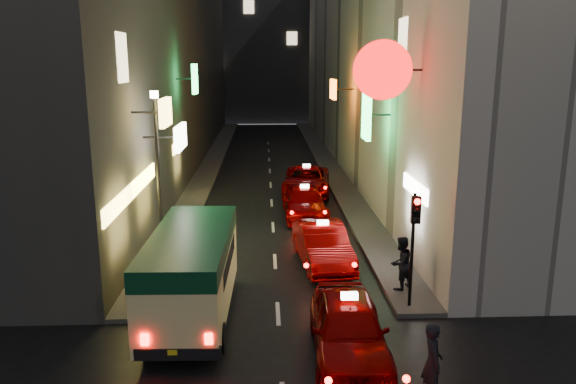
{
  "coord_description": "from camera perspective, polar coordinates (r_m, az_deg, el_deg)",
  "views": [
    {
      "loc": [
        -0.36,
        -7.06,
        7.39
      ],
      "look_at": [
        0.49,
        13.0,
        2.7
      ],
      "focal_mm": 35.0,
      "sensor_mm": 36.0,
      "label": 1
    }
  ],
  "objects": [
    {
      "name": "building_left",
      "position": [
        41.79,
        -13.44,
        15.01
      ],
      "size": [
        7.52,
        52.0,
        18.0
      ],
      "color": "#353330",
      "rests_on": "ground"
    },
    {
      "name": "building_right",
      "position": [
        41.92,
        9.39,
        15.18
      ],
      "size": [
        8.35,
        52.0,
        18.0
      ],
      "color": "beige",
      "rests_on": "ground"
    },
    {
      "name": "building_far",
      "position": [
        73.15,
        -2.24,
        15.97
      ],
      "size": [
        30.0,
        10.0,
        22.0
      ],
      "primitive_type": "cube",
      "color": "#323237",
      "rests_on": "ground"
    },
    {
      "name": "sidewalk_left",
      "position": [
        41.88,
        -7.74,
        2.97
      ],
      "size": [
        1.5,
        52.0,
        0.15
      ],
      "primitive_type": "cube",
      "color": "#4D4A47",
      "rests_on": "ground"
    },
    {
      "name": "sidewalk_right",
      "position": [
        41.96,
        3.91,
        3.08
      ],
      "size": [
        1.5,
        52.0,
        0.15
      ],
      "primitive_type": "cube",
      "color": "#4D4A47",
      "rests_on": "ground"
    },
    {
      "name": "minibus",
      "position": [
        16.52,
        -9.76,
        -7.32
      ],
      "size": [
        2.3,
        6.17,
        2.63
      ],
      "color": "#F6F099",
      "rests_on": "ground"
    },
    {
      "name": "taxi_near",
      "position": [
        14.65,
        6.19,
        -13.13
      ],
      "size": [
        2.57,
        5.86,
        2.01
      ],
      "color": "#860000",
      "rests_on": "ground"
    },
    {
      "name": "taxi_second",
      "position": [
        20.84,
        3.52,
        -5.04
      ],
      "size": [
        2.85,
        5.8,
        1.95
      ],
      "color": "#860000",
      "rests_on": "ground"
    },
    {
      "name": "taxi_third",
      "position": [
        27.17,
        1.69,
        -0.82
      ],
      "size": [
        2.26,
        5.28,
        1.83
      ],
      "color": "#860000",
      "rests_on": "ground"
    },
    {
      "name": "taxi_far",
      "position": [
        31.85,
        1.89,
        1.4
      ],
      "size": [
        2.94,
        5.89,
        1.97
      ],
      "color": "#860000",
      "rests_on": "ground"
    },
    {
      "name": "pedestrian_crossing",
      "position": [
        13.24,
        14.5,
        -15.94
      ],
      "size": [
        0.47,
        0.7,
        2.08
      ],
      "primitive_type": "imported",
      "rotation": [
        0.0,
        0.0,
        1.53
      ],
      "color": "black",
      "rests_on": "ground"
    },
    {
      "name": "pedestrian_sidewalk",
      "position": [
        18.57,
        11.4,
        -6.75
      ],
      "size": [
        0.89,
        0.83,
        2.0
      ],
      "primitive_type": "imported",
      "rotation": [
        0.0,
        0.0,
        3.78
      ],
      "color": "black",
      "rests_on": "sidewalk_right"
    },
    {
      "name": "traffic_light",
      "position": [
        16.8,
        12.73,
        -3.43
      ],
      "size": [
        0.26,
        0.43,
        3.5
      ],
      "color": "black",
      "rests_on": "sidewalk_right"
    },
    {
      "name": "lamp_post",
      "position": [
        20.75,
        -13.08,
        2.63
      ],
      "size": [
        0.28,
        0.28,
        6.22
      ],
      "color": "black",
      "rests_on": "sidewalk_left"
    }
  ]
}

